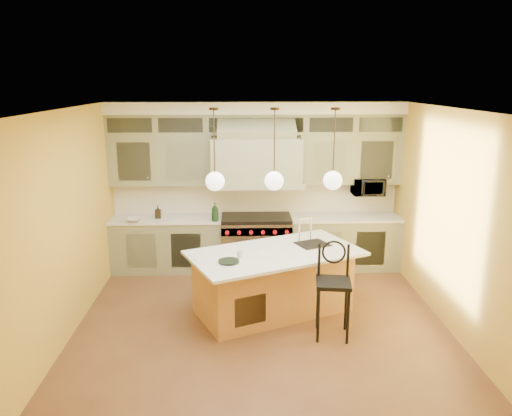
{
  "coord_description": "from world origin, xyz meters",
  "views": [
    {
      "loc": [
        -0.29,
        -6.17,
        3.24
      ],
      "look_at": [
        -0.05,
        0.7,
        1.48
      ],
      "focal_mm": 35.0,
      "sensor_mm": 36.0,
      "label": 1
    }
  ],
  "objects_px": {
    "kitchen_island": "(274,280)",
    "counter_stool": "(333,284)",
    "range": "(256,242)",
    "microwave": "(368,187)"
  },
  "relations": [
    {
      "from": "counter_stool",
      "to": "microwave",
      "type": "height_order",
      "value": "microwave"
    },
    {
      "from": "microwave",
      "to": "kitchen_island",
      "type": "bearing_deg",
      "value": -134.38
    },
    {
      "from": "kitchen_island",
      "to": "microwave",
      "type": "height_order",
      "value": "microwave"
    },
    {
      "from": "kitchen_island",
      "to": "counter_stool",
      "type": "bearing_deg",
      "value": -69.24
    },
    {
      "from": "range",
      "to": "kitchen_island",
      "type": "xyz_separation_m",
      "value": [
        0.19,
        -1.69,
        -0.01
      ]
    },
    {
      "from": "kitchen_island",
      "to": "microwave",
      "type": "bearing_deg",
      "value": 21.43
    },
    {
      "from": "microwave",
      "to": "range",
      "type": "bearing_deg",
      "value": -176.88
    },
    {
      "from": "range",
      "to": "microwave",
      "type": "bearing_deg",
      "value": 3.12
    },
    {
      "from": "counter_stool",
      "to": "kitchen_island",
      "type": "bearing_deg",
      "value": 142.71
    },
    {
      "from": "kitchen_island",
      "to": "counter_stool",
      "type": "distance_m",
      "value": 1.04
    }
  ]
}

